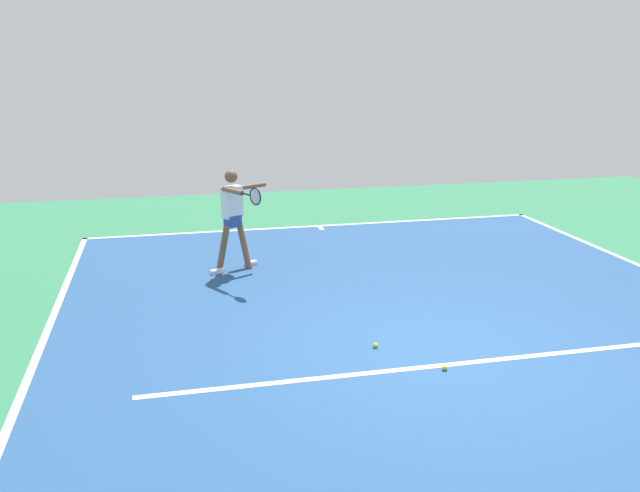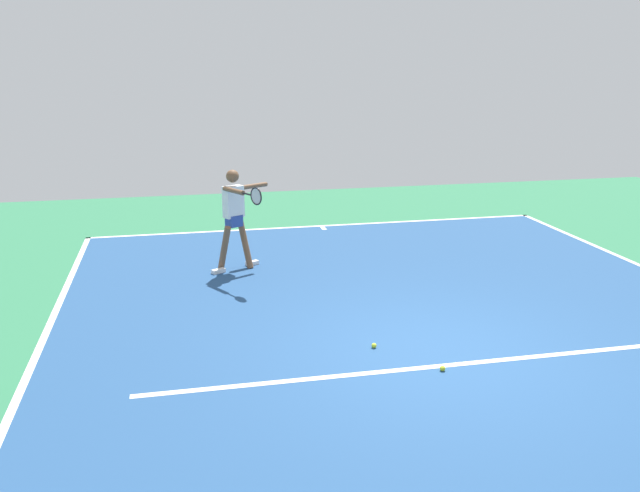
# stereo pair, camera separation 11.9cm
# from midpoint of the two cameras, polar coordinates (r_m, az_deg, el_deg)

# --- Properties ---
(ground_plane) EXTENTS (22.21, 22.21, 0.00)m
(ground_plane) POSITION_cam_midpoint_polar(r_m,az_deg,el_deg) (8.79, 10.26, -8.72)
(ground_plane) COLOR #2D754C
(court_surface) EXTENTS (9.99, 13.79, 0.00)m
(court_surface) POSITION_cam_midpoint_polar(r_m,az_deg,el_deg) (8.79, 10.26, -8.70)
(court_surface) COLOR navy
(court_surface) RESTS_ON ground_plane
(court_line_baseline_near) EXTENTS (9.99, 0.10, 0.01)m
(court_line_baseline_near) POSITION_cam_midpoint_polar(r_m,az_deg,el_deg) (15.00, 0.34, 1.71)
(court_line_baseline_near) COLOR white
(court_line_baseline_near) RESTS_ON ground_plane
(court_line_sideline_right) EXTENTS (0.10, 13.79, 0.01)m
(court_line_sideline_right) POSITION_cam_midpoint_polar(r_m,az_deg,el_deg) (8.37, -23.54, -11.08)
(court_line_sideline_right) COLOR white
(court_line_sideline_right) RESTS_ON ground_plane
(court_line_service) EXTENTS (7.49, 0.10, 0.01)m
(court_line_service) POSITION_cam_midpoint_polar(r_m,az_deg,el_deg) (8.44, 11.35, -9.80)
(court_line_service) COLOR white
(court_line_service) RESTS_ON ground_plane
(court_line_centre_mark) EXTENTS (0.10, 0.30, 0.01)m
(court_line_centre_mark) POSITION_cam_midpoint_polar(r_m,az_deg,el_deg) (14.81, 0.51, 1.53)
(court_line_centre_mark) COLOR white
(court_line_centre_mark) RESTS_ON ground_plane
(tennis_player) EXTENTS (1.09, 1.38, 1.78)m
(tennis_player) POSITION_cam_midpoint_polar(r_m,az_deg,el_deg) (11.72, -6.87, 2.78)
(tennis_player) COLOR brown
(tennis_player) RESTS_ON ground_plane
(tennis_ball_centre_court) EXTENTS (0.07, 0.07, 0.07)m
(tennis_ball_centre_court) POSITION_cam_midpoint_polar(r_m,az_deg,el_deg) (8.76, 4.97, -8.36)
(tennis_ball_centre_court) COLOR #CCE033
(tennis_ball_centre_court) RESTS_ON ground_plane
(tennis_ball_by_baseline) EXTENTS (0.07, 0.07, 0.07)m
(tennis_ball_by_baseline) POSITION_cam_midpoint_polar(r_m,az_deg,el_deg) (8.27, 10.70, -10.10)
(tennis_ball_by_baseline) COLOR yellow
(tennis_ball_by_baseline) RESTS_ON ground_plane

